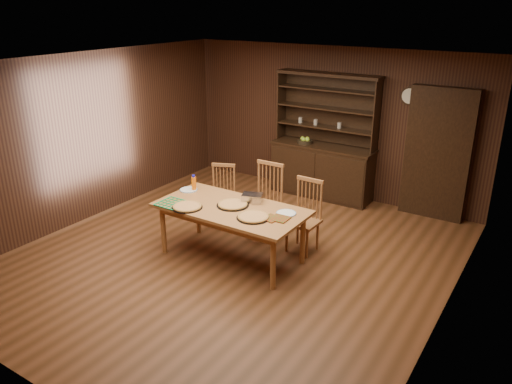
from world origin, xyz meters
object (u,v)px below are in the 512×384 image
Objects in this scene: chair_left at (223,193)px; chair_right at (306,213)px; china_hutch at (322,164)px; chair_center at (266,198)px; dining_table at (231,212)px; juice_bottle at (194,183)px.

chair_left is 0.92× the size of chair_right.
china_hutch reaches higher than chair_right.
chair_center is (0.80, -0.00, 0.09)m from chair_left.
dining_table is 1.19m from chair_left.
china_hutch is 2.79m from dining_table.
juice_bottle is at bearing -107.57° from china_hutch.
chair_center reaches higher than chair_left.
dining_table is 0.88m from chair_center.
dining_table is 1.79× the size of chair_center.
china_hutch is at bearing 89.93° from dining_table.
chair_left is at bearing -112.50° from china_hutch.
chair_right is (0.71, -2.00, -0.05)m from china_hutch.
dining_table is at bearing -90.07° from china_hutch.
juice_bottle reaches higher than dining_table.
china_hutch is 1.94× the size of chair_center.
china_hutch is 9.35× the size of juice_bottle.
dining_table is 2.11× the size of chair_left.
chair_right is 1.65m from juice_bottle.
juice_bottle is (-0.81, -2.56, 0.26)m from china_hutch.
china_hutch is 1.08× the size of dining_table.
china_hutch reaches higher than chair_left.
chair_center is at bearing -89.63° from china_hutch.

